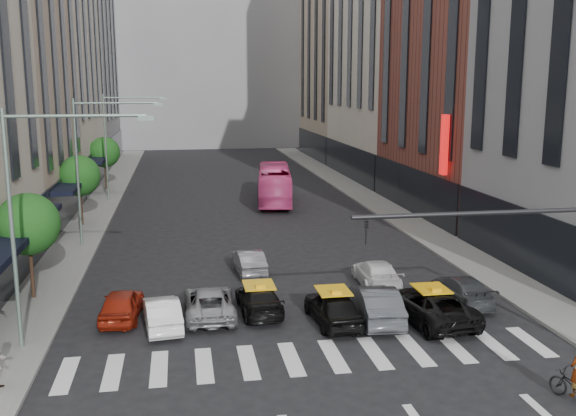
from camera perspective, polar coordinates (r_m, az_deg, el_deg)
name	(u,v)px	position (r m, az deg, el deg)	size (l,w,h in m)	color
ground	(327,375)	(23.17, 3.48, -14.58)	(160.00, 160.00, 0.00)	black
sidewalk_left	(94,214)	(51.74, -16.86, -0.55)	(3.00, 96.00, 0.15)	slate
sidewalk_right	(380,205)	(53.85, 8.18, 0.26)	(3.00, 96.00, 0.15)	slate
building_left_d	(77,43)	(86.35, -18.28, 13.77)	(8.00, 18.00, 30.00)	gray
building_right_b	(466,44)	(52.22, 15.55, 13.89)	(8.00, 18.00, 26.00)	brown
building_right_d	(342,53)	(88.18, 4.83, 13.55)	(8.00, 18.00, 28.00)	tan
building_far	(206,32)	(105.76, -7.26, 15.24)	(30.00, 10.00, 36.00)	gray
tree_near	(28,224)	(31.77, -22.10, -1.35)	(2.88, 2.88, 4.95)	black
tree_mid	(79,176)	(47.29, -18.05, 2.73)	(2.88, 2.88, 4.95)	black
tree_far	(104,152)	(63.05, -16.00, 4.78)	(2.88, 2.88, 4.95)	black
streetlamp_near	(37,197)	(25.23, -21.42, 0.90)	(5.38, 0.25, 9.00)	gray
streetlamp_mid	(93,152)	(40.88, -16.98, 4.77)	(5.38, 0.25, 9.00)	gray
streetlamp_far	(117,133)	(56.73, -14.99, 6.48)	(5.38, 0.25, 9.00)	gray
traffic_signal	(555,249)	(23.70, 22.65, -3.35)	(10.10, 0.20, 6.00)	black
liberty_sign	(444,145)	(44.13, 13.73, 5.48)	(0.30, 0.70, 4.00)	red
car_red	(122,304)	(28.77, -14.57, -8.28)	(1.59, 3.95, 1.35)	maroon
car_white_front	(162,313)	(27.47, -11.14, -9.12)	(1.37, 3.93, 1.30)	white
car_silver	(209,302)	(28.39, -7.01, -8.33)	(2.13, 4.63, 1.29)	#97989D
taxi_left	(259,299)	(28.68, -2.59, -8.09)	(1.75, 4.31, 1.25)	black
taxi_center	(333,307)	(27.44, 4.02, -8.80)	(1.69, 4.20, 1.43)	black
car_grey_mid	(376,304)	(27.95, 7.84, -8.41)	(1.61, 4.61, 1.52)	#3E4146
taxi_right	(430,305)	(28.26, 12.55, -8.44)	(2.40, 5.20, 1.45)	black
car_grey_curb	(462,290)	(30.92, 15.19, -7.03)	(1.77, 4.36, 1.26)	#393C40
car_row2_left	(249,261)	(34.49, -3.50, -4.76)	(1.36, 3.91, 1.29)	gray
car_row2_right	(376,273)	(32.59, 7.87, -5.77)	(1.84, 4.52, 1.31)	white
bus	(275,184)	(54.79, -1.21, 2.12)	(2.61, 11.16, 3.11)	#E54389
motorcycle	(576,388)	(23.02, 24.21, -14.38)	(0.67, 1.91, 1.01)	black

